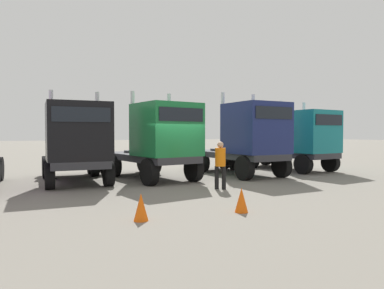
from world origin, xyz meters
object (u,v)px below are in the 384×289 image
object	(u,v)px
semi_truck_navy	(248,138)
traffic_cone_far	(241,200)
semi_truck_teal	(300,140)
traffic_cone_mid	(141,207)
semi_truck_black	(77,143)
semi_truck_green	(159,141)
visitor_in_hivis	(220,162)

from	to	relation	value
semi_truck_navy	traffic_cone_far	distance (m)	8.43
semi_truck_teal	traffic_cone_mid	bearing A→B (deg)	-64.49
semi_truck_black	semi_truck_navy	size ratio (longest dim) A/B	0.95
semi_truck_black	semi_truck_green	xyz separation A→B (m)	(3.47, -0.44, 0.06)
traffic_cone_mid	semi_truck_black	bearing A→B (deg)	93.05
traffic_cone_far	semi_truck_black	bearing A→B (deg)	112.42
visitor_in_hivis	traffic_cone_mid	xyz separation A→B (m)	(-4.27, -3.40, -0.72)
semi_truck_black	semi_truck_green	world-z (taller)	semi_truck_green
semi_truck_navy	semi_truck_green	bearing A→B (deg)	-97.12
traffic_cone_mid	semi_truck_green	bearing A→B (deg)	65.57
semi_truck_black	traffic_cone_far	distance (m)	8.26
semi_truck_green	semi_truck_black	bearing A→B (deg)	-105.64
semi_truck_green	semi_truck_teal	distance (m)	8.61
semi_truck_navy	semi_truck_teal	world-z (taller)	semi_truck_navy
semi_truck_navy	visitor_in_hivis	xyz separation A→B (m)	(-3.36, -2.99, -0.84)
traffic_cone_far	semi_truck_teal	bearing A→B (deg)	39.48
semi_truck_navy	traffic_cone_far	bearing A→B (deg)	-38.33
semi_truck_green	traffic_cone_mid	xyz separation A→B (m)	(-3.09, -6.79, -1.46)
traffic_cone_mid	traffic_cone_far	bearing A→B (deg)	-6.11
semi_truck_teal	semi_truck_black	bearing A→B (deg)	-96.37
traffic_cone_mid	semi_truck_teal	bearing A→B (deg)	31.27
semi_truck_black	traffic_cone_mid	world-z (taller)	semi_truck_black
semi_truck_black	semi_truck_teal	bearing A→B (deg)	92.06
semi_truck_green	visitor_in_hivis	xyz separation A→B (m)	(1.18, -3.40, -0.75)
semi_truck_teal	semi_truck_navy	bearing A→B (deg)	-85.73
visitor_in_hivis	semi_truck_green	bearing A→B (deg)	66.02
semi_truck_teal	traffic_cone_far	distance (m)	11.72
semi_truck_teal	visitor_in_hivis	xyz separation A→B (m)	(-7.43, -3.71, -0.68)
semi_truck_teal	visitor_in_hivis	bearing A→B (deg)	-69.25
visitor_in_hivis	traffic_cone_far	distance (m)	4.07
semi_truck_green	semi_truck_navy	size ratio (longest dim) A/B	1.00
visitor_in_hivis	traffic_cone_far	world-z (taller)	visitor_in_hivis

